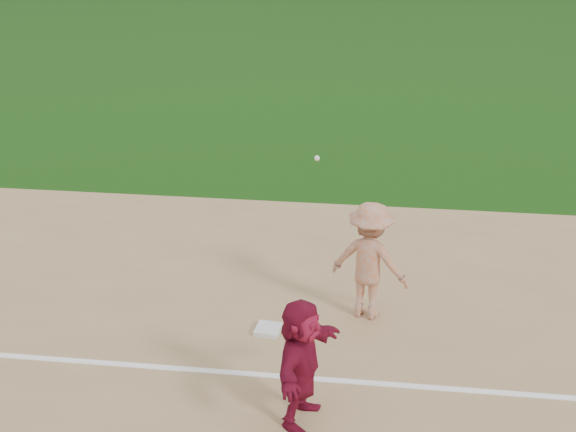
# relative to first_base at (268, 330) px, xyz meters

# --- Properties ---
(ground) EXTENTS (160.00, 160.00, 0.00)m
(ground) POSITION_rel_first_base_xyz_m (0.13, -0.22, -0.06)
(ground) COLOR #143D0B
(ground) RESTS_ON ground
(foul_line) EXTENTS (60.00, 0.10, 0.01)m
(foul_line) POSITION_rel_first_base_xyz_m (0.13, -1.02, -0.03)
(foul_line) COLOR white
(foul_line) RESTS_ON infield_dirt
(first_base) EXTENTS (0.39, 0.39, 0.08)m
(first_base) POSITION_rel_first_base_xyz_m (0.00, 0.00, 0.00)
(first_base) COLOR silver
(first_base) RESTS_ON infield_dirt
(base_runner) EXTENTS (0.87, 1.60, 1.64)m
(base_runner) POSITION_rel_first_base_xyz_m (0.66, -1.81, 0.78)
(base_runner) COLOR maroon
(base_runner) RESTS_ON infield_dirt
(first_base_play) EXTENTS (1.47, 1.01, 2.62)m
(first_base_play) POSITION_rel_first_base_xyz_m (1.41, 0.66, 0.87)
(first_base_play) COLOR #9C9C9F
(first_base_play) RESTS_ON infield_dirt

